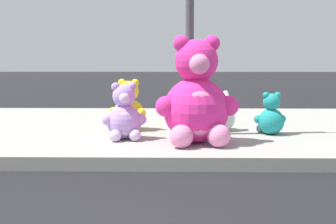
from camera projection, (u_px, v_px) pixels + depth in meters
sidewalk at (121, 130)px, 7.04m from camera, size 28.00×4.40×0.15m
sign_pole at (190, 4)px, 6.01m from camera, size 0.56×0.11×3.20m
plush_pink_large at (197, 100)px, 5.57m from camera, size 0.99×0.88×1.28m
plush_lavender at (124, 117)px, 5.85m from camera, size 0.54×0.49×0.71m
plush_lime at (208, 111)px, 6.96m from camera, size 0.37×0.41×0.54m
plush_white at (222, 115)px, 6.53m from camera, size 0.40×0.38×0.55m
plush_yellow at (128, 110)px, 6.56m from camera, size 0.53×0.51×0.72m
plush_teal at (271, 117)px, 6.23m from camera, size 0.43×0.39×0.56m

